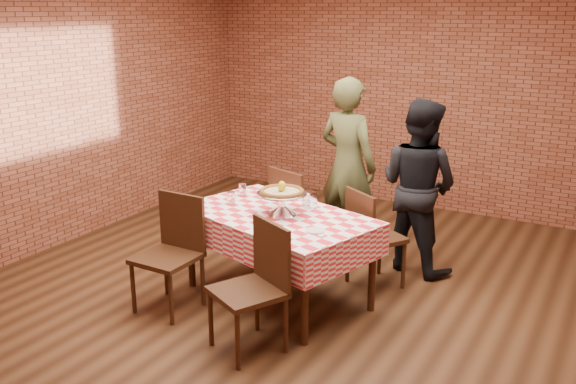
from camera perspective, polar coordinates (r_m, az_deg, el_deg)
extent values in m
plane|color=black|center=(5.45, 0.70, -9.49)|extent=(6.00, 6.00, 0.00)
plane|color=brown|center=(7.72, 11.76, 9.20)|extent=(5.50, 0.00, 5.50)
cube|color=#381F10|center=(5.27, -0.96, -5.96)|extent=(1.77, 1.34, 0.75)
cylinder|color=#CAB78C|center=(5.06, -0.56, 0.00)|extent=(0.50, 0.50, 0.03)
ellipsoid|color=yellow|center=(5.05, -0.56, 0.53)|extent=(0.09, 0.09, 0.09)
cylinder|color=white|center=(5.39, -5.23, -0.55)|extent=(0.09, 0.09, 0.11)
cylinder|color=white|center=(5.62, -4.20, 0.20)|extent=(0.09, 0.09, 0.11)
cylinder|color=white|center=(4.74, 2.49, -3.56)|extent=(0.18, 0.18, 0.01)
cube|color=white|center=(4.63, 1.83, -4.09)|extent=(0.06, 0.05, 0.00)
cube|color=white|center=(4.65, 3.05, -4.00)|extent=(0.06, 0.06, 0.00)
cube|color=silver|center=(5.28, 2.00, -0.68)|extent=(0.12, 0.11, 0.14)
imported|color=#494D28|center=(6.24, 5.50, 2.45)|extent=(0.72, 0.55, 1.76)
imported|color=black|center=(5.86, 11.85, 0.54)|extent=(0.92, 0.81, 1.62)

